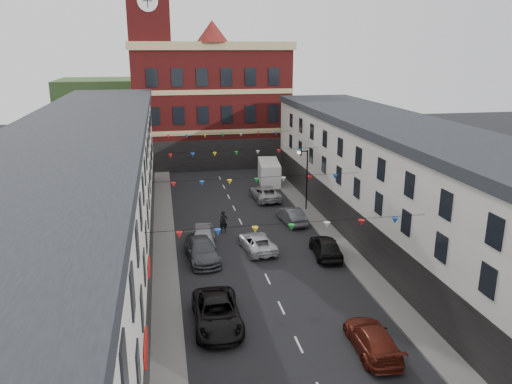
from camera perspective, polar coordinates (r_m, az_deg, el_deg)
ground at (r=34.76m, az=1.34°, el=-9.92°), size 160.00×160.00×0.00m
pavement_left at (r=35.90m, az=-10.32°, el=-9.18°), size 1.80×64.00×0.15m
pavement_right at (r=38.35m, az=10.93°, el=-7.51°), size 1.80×64.00×0.15m
terrace_left at (r=33.45m, az=-19.14°, el=-2.04°), size 8.40×56.00×10.70m
terrace_right at (r=37.94m, az=18.74°, el=-0.68°), size 8.40×56.00×9.70m
civic_building at (r=69.15m, az=-5.27°, el=10.18°), size 20.60×13.30×18.50m
clock_tower at (r=65.52m, az=-11.96°, el=15.53°), size 5.60×5.60×30.00m
distant_hill at (r=93.12m, az=-9.19°, el=9.64°), size 40.00×14.00×10.00m
street_lamp at (r=47.79m, az=5.57°, el=2.32°), size 1.10×0.36×6.00m
car_left_c at (r=29.22m, az=-4.48°, el=-13.63°), size 2.67×5.71×1.58m
car_left_d at (r=37.61m, az=-6.22°, el=-6.63°), size 2.70×5.54×1.55m
car_left_e at (r=39.98m, az=-6.06°, el=-5.14°), size 2.35×4.95×1.63m
car_right_c at (r=27.71m, az=13.16°, el=-16.06°), size 2.23×4.97×1.42m
car_right_d at (r=38.38m, az=7.99°, el=-6.19°), size 2.27×4.80×1.58m
car_right_e at (r=45.15m, az=4.09°, el=-2.69°), size 1.96×4.50×1.44m
car_right_f at (r=51.93m, az=1.04°, el=-0.10°), size 2.78×5.45×1.47m
moving_car at (r=39.14m, az=0.12°, el=-5.77°), size 2.71×4.97×1.32m
white_van at (r=58.33m, az=1.49°, el=2.27°), size 2.92×6.00×2.55m
pedestrian at (r=42.72m, az=-3.73°, el=-3.44°), size 0.77×0.56×1.94m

